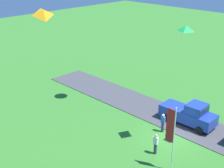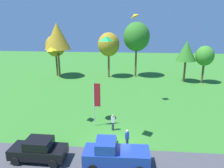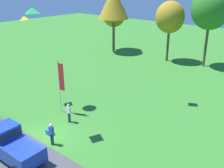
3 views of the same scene
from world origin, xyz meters
name	(u,v)px [view 3 (image 3 of 3)]	position (x,y,z in m)	size (l,w,h in m)	color
ground_plane	(46,138)	(0.00, 0.00, 0.00)	(120.00, 120.00, 0.00)	#337528
pavement_strip	(13,155)	(0.00, -2.78, 0.03)	(36.00, 4.40, 0.06)	#424247
car_pickup_by_flagpole	(10,143)	(0.05, -2.86, 1.11)	(5.06, 2.17, 2.14)	#1E389E
person_beside_suv	(69,113)	(-0.54, 2.84, 0.88)	(0.36, 0.24, 1.71)	#2D334C
person_on_lawn	(52,134)	(0.99, -0.18, 0.88)	(0.36, 0.24, 1.71)	#2D334C
tree_lone_near	(114,14)	(-13.88, 24.98, 6.02)	(3.88, 3.88, 8.18)	brown
tree_far_left	(113,3)	(-12.98, 23.78, 7.98)	(4.97, 4.97, 10.49)	brown
tree_right_of_center	(170,17)	(-3.27, 24.71, 6.41)	(4.12, 4.12, 8.71)	brown
tree_far_right	(211,9)	(2.02, 25.70, 7.84)	(5.04, 5.04, 10.64)	brown
flag_banner	(61,80)	(-2.33, 3.64, 3.15)	(0.71, 0.08, 4.97)	silver
cooler_box	(50,132)	(-0.26, 0.54, 0.20)	(0.56, 0.40, 0.40)	blue
kite_diamond_topmost	(32,10)	(-0.90, 0.60, 9.41)	(0.99, 0.91, 0.40)	green
kite_diamond_high_right	(24,18)	(-6.61, 3.44, 8.16)	(0.89, 0.72, 0.36)	yellow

